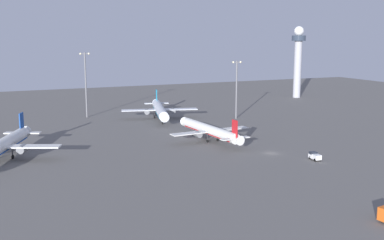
{
  "coord_description": "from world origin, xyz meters",
  "views": [
    {
      "loc": [
        -78.87,
        -118.26,
        35.69
      ],
      "look_at": [
        -7.88,
        42.82,
        4.0
      ],
      "focal_mm": 43.72,
      "sensor_mm": 36.0,
      "label": 1
    }
  ],
  "objects_px": {
    "airplane_taxiway_distant": "(210,130)",
    "apron_light_central": "(86,81)",
    "apron_light_west": "(237,86)",
    "airplane_far_stand": "(1,146)",
    "maintenance_van": "(315,156)",
    "airplane_mid_apron": "(160,110)",
    "control_tower": "(298,57)"
  },
  "relations": [
    {
      "from": "airplane_taxiway_distant",
      "to": "apron_light_central",
      "type": "xyz_separation_m",
      "value": [
        -29.28,
        65.07,
        12.54
      ]
    },
    {
      "from": "airplane_taxiway_distant",
      "to": "apron_light_west",
      "type": "bearing_deg",
      "value": 45.07
    },
    {
      "from": "airplane_far_stand",
      "to": "apron_light_west",
      "type": "distance_m",
      "value": 103.1
    },
    {
      "from": "maintenance_van",
      "to": "airplane_taxiway_distant",
      "type": "bearing_deg",
      "value": 120.95
    },
    {
      "from": "airplane_mid_apron",
      "to": "maintenance_van",
      "type": "height_order",
      "value": "airplane_mid_apron"
    },
    {
      "from": "maintenance_van",
      "to": "apron_light_central",
      "type": "relative_size",
      "value": 0.15
    },
    {
      "from": "airplane_far_stand",
      "to": "airplane_taxiway_distant",
      "type": "distance_m",
      "value": 66.68
    },
    {
      "from": "control_tower",
      "to": "apron_light_central",
      "type": "distance_m",
      "value": 128.8
    },
    {
      "from": "apron_light_central",
      "to": "airplane_far_stand",
      "type": "bearing_deg",
      "value": -120.25
    },
    {
      "from": "control_tower",
      "to": "airplane_mid_apron",
      "type": "distance_m",
      "value": 107.07
    },
    {
      "from": "airplane_far_stand",
      "to": "apron_light_central",
      "type": "bearing_deg",
      "value": -97.1
    },
    {
      "from": "apron_light_west",
      "to": "apron_light_central",
      "type": "xyz_separation_m",
      "value": [
        -59.26,
        29.7,
        1.79
      ]
    },
    {
      "from": "control_tower",
      "to": "airplane_mid_apron",
      "type": "relative_size",
      "value": 0.98
    },
    {
      "from": "maintenance_van",
      "to": "control_tower",
      "type": "bearing_deg",
      "value": 61.03
    },
    {
      "from": "control_tower",
      "to": "maintenance_van",
      "type": "xyz_separation_m",
      "value": [
        -80.9,
        -119.32,
        -22.6
      ]
    },
    {
      "from": "control_tower",
      "to": "maintenance_van",
      "type": "bearing_deg",
      "value": -124.14
    },
    {
      "from": "control_tower",
      "to": "apron_light_west",
      "type": "xyz_separation_m",
      "value": [
        -67.9,
        -48.8,
        -9.34
      ]
    },
    {
      "from": "airplane_taxiway_distant",
      "to": "apron_light_central",
      "type": "height_order",
      "value": "apron_light_central"
    },
    {
      "from": "airplane_mid_apron",
      "to": "maintenance_van",
      "type": "relative_size",
      "value": 9.77
    },
    {
      "from": "airplane_mid_apron",
      "to": "maintenance_van",
      "type": "xyz_separation_m",
      "value": [
        17.94,
        -83.12,
        -2.96
      ]
    },
    {
      "from": "airplane_far_stand",
      "to": "apron_light_west",
      "type": "height_order",
      "value": "apron_light_west"
    },
    {
      "from": "control_tower",
      "to": "airplane_mid_apron",
      "type": "bearing_deg",
      "value": -159.88
    },
    {
      "from": "airplane_mid_apron",
      "to": "apron_light_west",
      "type": "relative_size",
      "value": 1.67
    },
    {
      "from": "maintenance_van",
      "to": "airplane_far_stand",
      "type": "bearing_deg",
      "value": 161.83
    },
    {
      "from": "airplane_far_stand",
      "to": "airplane_taxiway_distant",
      "type": "xyz_separation_m",
      "value": [
        66.67,
        -0.95,
        -0.54
      ]
    },
    {
      "from": "airplane_mid_apron",
      "to": "apron_light_west",
      "type": "distance_m",
      "value": 34.96
    },
    {
      "from": "apron_light_central",
      "to": "airplane_taxiway_distant",
      "type": "bearing_deg",
      "value": -65.78
    },
    {
      "from": "airplane_taxiway_distant",
      "to": "maintenance_van",
      "type": "xyz_separation_m",
      "value": [
        16.98,
        -35.15,
        -2.5
      ]
    },
    {
      "from": "maintenance_van",
      "to": "apron_light_central",
      "type": "distance_m",
      "value": 111.4
    },
    {
      "from": "maintenance_van",
      "to": "apron_light_central",
      "type": "xyz_separation_m",
      "value": [
        -46.25,
        100.22,
        15.05
      ]
    },
    {
      "from": "control_tower",
      "to": "airplane_mid_apron",
      "type": "height_order",
      "value": "control_tower"
    },
    {
      "from": "airplane_far_stand",
      "to": "airplane_mid_apron",
      "type": "bearing_deg",
      "value": -121.27
    }
  ]
}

